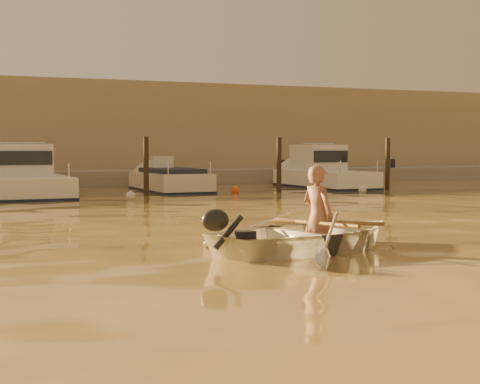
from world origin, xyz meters
name	(u,v)px	position (x,y,z in m)	size (l,w,h in m)	color
ground_plane	(379,244)	(0.00, 0.00, 0.00)	(160.00, 160.00, 0.00)	olive
dinghy	(313,234)	(-1.35, -0.18, 0.26)	(2.59, 3.63, 0.75)	silver
person	(318,217)	(-1.26, -0.15, 0.52)	(0.60, 0.39, 1.63)	#915A48
outboard_motor	(242,240)	(-2.77, -0.66, 0.28)	(0.90, 0.40, 0.70)	black
oar_port	(324,222)	(-1.11, -0.10, 0.42)	(0.06, 0.06, 2.10)	brown
oar_starboard	(316,223)	(-1.30, -0.16, 0.42)	(0.06, 0.06, 2.10)	brown
moored_boat_2	(20,177)	(-4.08, 16.00, 0.62)	(2.59, 8.56, 1.75)	silver
moored_boat_3	(170,185)	(1.31, 16.00, 0.22)	(1.92, 5.60, 0.95)	beige
moored_boat_4	(324,172)	(7.93, 16.00, 0.62)	(2.02, 6.31, 1.75)	white
piling_2	(146,169)	(-0.20, 13.80, 0.90)	(0.18, 0.18, 2.20)	#2D2319
piling_3	(279,168)	(4.80, 13.80, 0.90)	(0.18, 0.18, 2.20)	#2D2319
piling_4	(388,166)	(9.50, 13.80, 0.90)	(0.18, 0.18, 2.20)	#2D2319
fender_c	(130,196)	(-1.13, 12.32, 0.10)	(0.30, 0.30, 0.30)	silver
fender_d	(236,190)	(3.19, 14.06, 0.10)	(0.30, 0.30, 0.30)	#E4531A
fender_e	(362,189)	(7.61, 12.60, 0.10)	(0.30, 0.30, 0.30)	silver
quay	(103,182)	(0.00, 21.50, 0.15)	(52.00, 4.00, 1.00)	gray
waterfront_building	(79,133)	(0.00, 27.00, 2.40)	(46.00, 7.00, 4.80)	#9E8466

